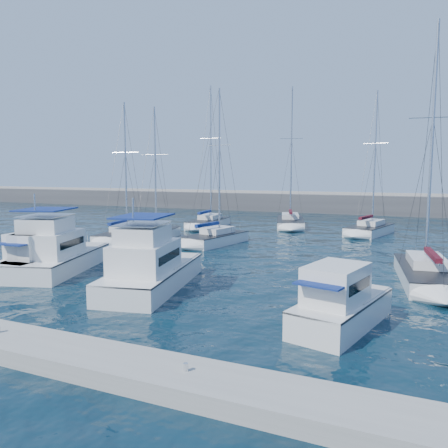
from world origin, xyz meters
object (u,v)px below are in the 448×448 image
at_px(motor_yacht_port_outer, 40,260).
at_px(motor_yacht_stbd_outer, 340,306).
at_px(sailboat_mid_e, 427,274).
at_px(sailboat_back_b, 290,222).
at_px(sailboat_mid_c, 215,238).
at_px(sailboat_back_c, 370,229).
at_px(sailboat_mid_a, 124,236).
at_px(sailboat_back_a, 209,223).
at_px(motor_yacht_port_inner, 54,255).
at_px(motor_yacht_stbd_inner, 150,270).
at_px(sailboat_mid_b, 154,235).

bearing_deg(motor_yacht_port_outer, motor_yacht_stbd_outer, -9.67).
xyz_separation_m(sailboat_mid_e, sailboat_back_b, (-14.94, 24.04, 0.01)).
xyz_separation_m(sailboat_mid_c, sailboat_back_b, (2.77, 16.16, 0.00)).
bearing_deg(sailboat_back_c, sailboat_back_b, 173.47).
xyz_separation_m(sailboat_mid_a, sailboat_back_a, (2.67, 13.36, 0.04)).
height_order(motor_yacht_port_inner, motor_yacht_stbd_outer, motor_yacht_port_inner).
distance_m(motor_yacht_stbd_inner, sailboat_back_c, 29.93).
distance_m(sailboat_mid_b, sailboat_back_c, 22.98).
relative_size(sailboat_mid_a, sailboat_mid_e, 0.86).
relative_size(motor_yacht_port_inner, sailboat_back_c, 0.61).
relative_size(sailboat_mid_a, sailboat_back_b, 0.78).
height_order(sailboat_mid_a, sailboat_mid_b, sailboat_mid_a).
distance_m(motor_yacht_stbd_outer, sailboat_mid_b, 27.31).
distance_m(sailboat_mid_b, sailboat_mid_e, 25.53).
distance_m(sailboat_mid_a, sailboat_back_c, 25.81).
bearing_deg(sailboat_mid_e, sailboat_mid_a, 160.06).
xyz_separation_m(motor_yacht_stbd_inner, motor_yacht_stbd_outer, (10.81, -1.99, -0.19)).
xyz_separation_m(motor_yacht_port_inner, sailboat_mid_c, (5.01, 14.69, -0.60)).
xyz_separation_m(motor_yacht_port_inner, sailboat_mid_b, (-1.61, 14.54, -0.63)).
height_order(motor_yacht_port_inner, sailboat_mid_b, sailboat_mid_b).
xyz_separation_m(sailboat_back_a, sailboat_back_b, (8.90, 4.78, -0.02)).
relative_size(motor_yacht_stbd_outer, sailboat_back_b, 0.38).
height_order(sailboat_mid_c, sailboat_back_a, sailboat_back_a).
relative_size(motor_yacht_port_outer, motor_yacht_stbd_inner, 0.66).
distance_m(sailboat_mid_e, sailboat_back_a, 30.64).
distance_m(sailboat_mid_e, sailboat_back_b, 28.30).
relative_size(sailboat_mid_e, sailboat_back_a, 0.91).
xyz_separation_m(motor_yacht_stbd_outer, sailboat_mid_e, (3.58, 10.02, -0.41)).
bearing_deg(motor_yacht_port_inner, sailboat_mid_e, -0.54).
bearing_deg(sailboat_mid_a, sailboat_back_b, 48.08).
distance_m(motor_yacht_stbd_inner, sailboat_mid_c, 16.27).
bearing_deg(sailboat_back_c, sailboat_mid_e, -62.06).
bearing_deg(sailboat_mid_b, sailboat_back_b, 48.75).
relative_size(motor_yacht_stbd_outer, sailboat_mid_a, 0.48).
bearing_deg(motor_yacht_port_outer, sailboat_mid_a, 101.29).
distance_m(sailboat_back_b, sailboat_back_c, 10.39).
xyz_separation_m(sailboat_mid_e, sailboat_back_c, (-5.19, 20.44, 0.01)).
bearing_deg(sailboat_mid_c, sailboat_back_b, 91.34).
bearing_deg(sailboat_mid_c, sailboat_back_c, 56.17).
height_order(sailboat_mid_e, sailboat_back_b, sailboat_back_b).
bearing_deg(motor_yacht_port_inner, sailboat_mid_b, 79.11).
relative_size(motor_yacht_port_inner, sailboat_back_b, 0.55).
bearing_deg(motor_yacht_stbd_inner, motor_yacht_port_inner, 159.74).
relative_size(motor_yacht_port_inner, sailboat_mid_e, 0.61).
xyz_separation_m(motor_yacht_stbd_inner, sailboat_mid_e, (14.39, 8.04, -0.60)).
bearing_deg(sailboat_back_c, motor_yacht_stbd_outer, -73.28).
bearing_deg(sailboat_mid_b, sailboat_back_a, 76.22).
height_order(motor_yacht_port_outer, motor_yacht_stbd_outer, same).
xyz_separation_m(sailboat_back_b, sailboat_back_c, (9.75, -3.59, 0.00)).
bearing_deg(motor_yacht_port_inner, motor_yacht_stbd_outer, -26.76).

